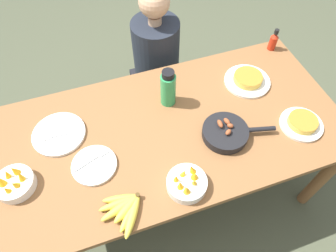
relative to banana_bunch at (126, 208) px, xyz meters
The scene contains 13 objects.
ground_plane 0.90m from the banana_bunch, 47.71° to the left, with size 14.00×14.00×0.00m, color #474C38.
dining_table 0.48m from the banana_bunch, 47.71° to the left, with size 1.86×0.89×0.75m.
banana_bunch is the anchor object (origin of this frame).
skillet 0.61m from the banana_bunch, 20.12° to the left, with size 0.37×0.23×0.08m.
frittata_plate_center 1.00m from the banana_bunch, 30.78° to the left, with size 0.26×0.26×0.05m.
frittata_plate_side 0.99m from the banana_bunch, ahead, with size 0.22×0.22×0.05m.
empty_plate_near_front 0.54m from the banana_bunch, 114.60° to the left, with size 0.27×0.27×0.02m.
empty_plate_far_left 0.27m from the banana_bunch, 109.11° to the left, with size 0.22×0.22×0.02m.
fruit_bowl_mango 0.52m from the banana_bunch, 148.70° to the left, with size 0.18×0.18×0.11m.
fruit_bowl_citrus 0.29m from the banana_bunch, ahead, with size 0.18×0.18×0.10m.
water_bottle 0.65m from the banana_bunch, 54.34° to the left, with size 0.08×0.08×0.23m.
hot_sauce_bottle 1.35m from the banana_bunch, 32.42° to the left, with size 0.05×0.05×0.14m.
person_figure 1.15m from the banana_bunch, 65.61° to the left, with size 0.34×0.34×1.14m.
Camera 1 is at (-0.29, -0.84, 2.03)m, focal length 32.00 mm.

